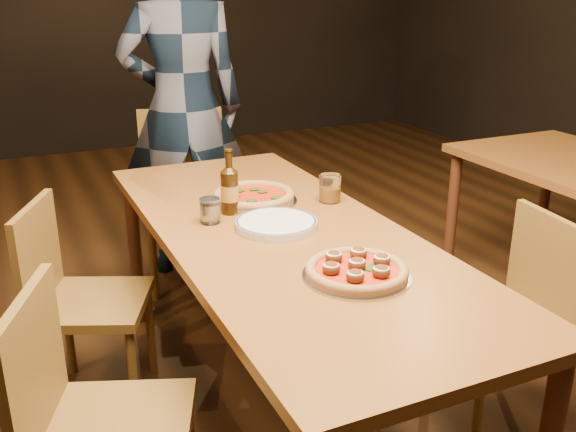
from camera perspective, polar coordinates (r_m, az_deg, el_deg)
name	(u,v)px	position (r m, az deg, el deg)	size (l,w,h in m)	color
ground	(283,410)	(2.60, -0.48, -16.88)	(9.00, 9.00, 0.00)	black
table_main	(282,249)	(2.26, -0.53, -2.98)	(0.80, 2.00, 0.75)	brown
chair_main_nw	(115,427)	(1.88, -15.16, -17.68)	(0.41, 0.41, 0.87)	brown
chair_main_sw	(93,301)	(2.56, -16.95, -7.26)	(0.40, 0.40, 0.85)	brown
chair_main_e	(498,323)	(2.43, 18.18, -9.05)	(0.39, 0.39, 0.84)	brown
chair_end	(186,198)	(3.45, -9.08, 1.60)	(0.45, 0.45, 0.97)	brown
pizza_meatball	(357,270)	(1.89, 6.12, -4.78)	(0.32, 0.32, 0.06)	#B7B7BF
pizza_margherita	(254,196)	(2.52, -3.07, 1.75)	(0.34, 0.34, 0.05)	#B7B7BF
plate_stack	(276,224)	(2.25, -1.05, -0.72)	(0.29, 0.29, 0.03)	white
beer_bottle	(230,191)	(2.38, -5.20, 2.22)	(0.07, 0.07, 0.24)	black
water_glass	(210,211)	(2.30, -6.95, 0.49)	(0.07, 0.07, 0.09)	white
amber_glass	(330,188)	(2.51, 3.75, 2.47)	(0.09, 0.09, 0.11)	#A06412
diner	(183,108)	(3.54, -9.31, 9.45)	(0.67, 0.44, 1.85)	black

